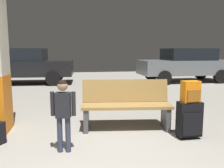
{
  "coord_description": "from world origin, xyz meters",
  "views": [
    {
      "loc": [
        -0.43,
        -2.69,
        1.42
      ],
      "look_at": [
        0.26,
        1.3,
        0.85
      ],
      "focal_mm": 38.11,
      "sensor_mm": 36.0,
      "label": 1
    }
  ],
  "objects": [
    {
      "name": "parked_car_side",
      "position": [
        4.71,
        7.43,
        0.81
      ],
      "size": [
        4.12,
        1.83,
        1.51
      ],
      "color": "slate",
      "rests_on": "ground_plane"
    },
    {
      "name": "ground_plane",
      "position": [
        0.0,
        4.0,
        -0.05
      ],
      "size": [
        18.0,
        18.0,
        0.1
      ],
      "primitive_type": "cube",
      "color": "gray"
    },
    {
      "name": "backpack_bright",
      "position": [
        1.44,
        0.77,
        0.77
      ],
      "size": [
        0.29,
        0.21,
        0.34
      ],
      "color": "orange",
      "rests_on": "suitcase"
    },
    {
      "name": "bench",
      "position": [
        0.54,
        1.43,
        0.44
      ],
      "size": [
        1.65,
        0.71,
        0.89
      ],
      "color": "#9E7A42",
      "rests_on": "ground_plane"
    },
    {
      "name": "child",
      "position": [
        -0.55,
        0.58,
        0.63
      ],
      "size": [
        0.35,
        0.22,
        1.03
      ],
      "color": "#33384C",
      "rests_on": "ground_plane"
    },
    {
      "name": "suitcase",
      "position": [
        1.44,
        0.77,
        0.32
      ],
      "size": [
        0.38,
        0.24,
        0.6
      ],
      "color": "black",
      "rests_on": "ground_plane"
    },
    {
      "name": "parked_car_far",
      "position": [
        -2.46,
        8.0,
        0.81
      ],
      "size": [
        4.19,
        1.97,
        1.51
      ],
      "color": "black",
      "rests_on": "ground_plane"
    }
  ]
}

